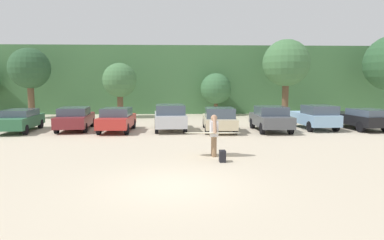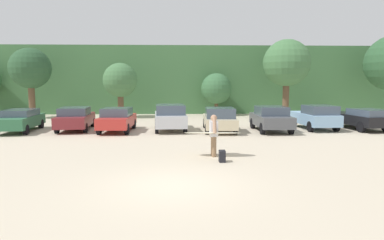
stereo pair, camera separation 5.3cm
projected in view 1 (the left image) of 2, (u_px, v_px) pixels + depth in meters
The scene contains 17 objects.
ground_plane at pixel (173, 186), 9.93m from camera, with size 120.00×120.00×0.00m, color beige.
hillside_ridge at pixel (177, 80), 38.60m from camera, with size 108.00×12.00×6.69m, color #427042.
tree_center_right at pixel (30, 69), 28.62m from camera, with size 3.47×3.47×6.03m.
tree_far_left at pixel (120, 81), 29.23m from camera, with size 2.98×2.98×4.79m.
tree_far_right at pixel (216, 89), 31.39m from camera, with size 2.87×2.87×3.96m.
tree_center_left at pixel (286, 63), 29.25m from camera, with size 4.09×4.09×6.84m.
parked_car_forest_green at pixel (19, 120), 20.95m from camera, with size 2.23×4.46×1.38m.
parked_car_maroon at pixel (75, 118), 21.68m from camera, with size 2.32×4.68×1.49m.
parked_car_red at pixel (117, 119), 21.02m from camera, with size 1.92×4.05×1.49m.
parked_car_silver at pixel (170, 117), 21.46m from camera, with size 2.21×4.33×1.68m.
parked_car_champagne at pixel (219, 119), 21.18m from camera, with size 2.01×4.61×1.51m.
parked_car_dark_gray at pixel (271, 118), 21.12m from camera, with size 1.94×4.03×1.58m.
parked_car_sky_blue at pixel (315, 117), 21.99m from camera, with size 2.09×4.09×1.62m.
parked_car_black at pixel (360, 118), 22.04m from camera, with size 2.52×4.88×1.39m.
person_adult at pixel (214, 133), 13.87m from camera, with size 0.33×0.82×1.73m.
surfboard_cream at pixel (213, 133), 13.79m from camera, with size 2.40×0.80×0.15m.
backpack_dropped at pixel (222, 156), 12.90m from camera, with size 0.24×0.34×0.45m.
Camera 1 is at (0.20, -9.67, 3.02)m, focal length 31.33 mm.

